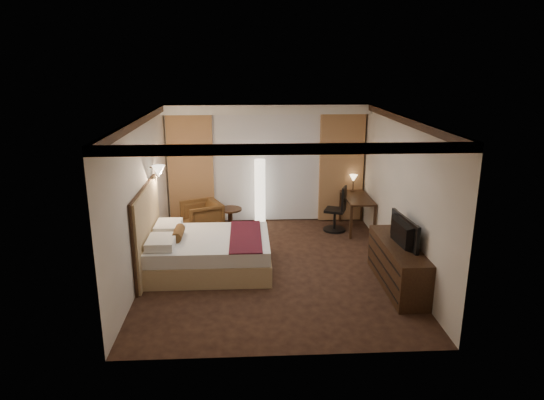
{
  "coord_description": "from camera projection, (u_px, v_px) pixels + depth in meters",
  "views": [
    {
      "loc": [
        -0.46,
        -8.09,
        3.6
      ],
      "look_at": [
        0.0,
        0.4,
        1.15
      ],
      "focal_mm": 32.0,
      "sensor_mm": 36.0,
      "label": 1
    }
  ],
  "objects": [
    {
      "name": "curtain_right_drape",
      "position": [
        341.0,
        168.0,
        11.03
      ],
      "size": [
        1.0,
        0.14,
        2.45
      ],
      "primitive_type": "cube",
      "color": "#9F7148",
      "rests_on": "back_wall"
    },
    {
      "name": "desk",
      "position": [
        357.0,
        213.0,
        10.64
      ],
      "size": [
        0.55,
        1.26,
        0.75
      ],
      "primitive_type": null,
      "color": "black",
      "rests_on": "floor"
    },
    {
      "name": "ceiling",
      "position": [
        273.0,
        117.0,
        8.03
      ],
      "size": [
        4.5,
        5.5,
        0.01
      ],
      "primitive_type": "cube",
      "color": "white",
      "rests_on": "back_wall"
    },
    {
      "name": "crown_molding",
      "position": [
        273.0,
        121.0,
        8.05
      ],
      "size": [
        4.5,
        5.5,
        0.12
      ],
      "primitive_type": null,
      "color": "black",
      "rests_on": "ceiling"
    },
    {
      "name": "side_table",
      "position": [
        230.0,
        221.0,
        10.46
      ],
      "size": [
        0.5,
        0.5,
        0.55
      ],
      "primitive_type": null,
      "color": "black",
      "rests_on": "floor"
    },
    {
      "name": "right_wall",
      "position": [
        401.0,
        193.0,
        8.53
      ],
      "size": [
        0.02,
        5.5,
        2.7
      ],
      "primitive_type": "cube",
      "color": "beige",
      "rests_on": "floor"
    },
    {
      "name": "television",
      "position": [
        399.0,
        227.0,
        7.77
      ],
      "size": [
        0.68,
        1.08,
        0.14
      ],
      "primitive_type": "imported",
      "rotation": [
        0.0,
        0.0,
        1.66
      ],
      "color": "black",
      "rests_on": "dresser"
    },
    {
      "name": "left_wall",
      "position": [
        142.0,
        197.0,
        8.29
      ],
      "size": [
        0.02,
        5.5,
        2.7
      ],
      "primitive_type": "cube",
      "color": "beige",
      "rests_on": "floor"
    },
    {
      "name": "dresser",
      "position": [
        398.0,
        265.0,
        7.96
      ],
      "size": [
        0.5,
        1.9,
        0.74
      ],
      "primitive_type": null,
      "color": "black",
      "rests_on": "floor"
    },
    {
      "name": "curtain_sheer",
      "position": [
        267.0,
        168.0,
        11.0
      ],
      "size": [
        2.48,
        0.04,
        2.45
      ],
      "primitive_type": "cube",
      "color": "silver",
      "rests_on": "back_wall"
    },
    {
      "name": "armchair",
      "position": [
        202.0,
        216.0,
        10.39
      ],
      "size": [
        0.95,
        0.97,
        0.78
      ],
      "primitive_type": "imported",
      "rotation": [
        0.0,
        0.0,
        -1.17
      ],
      "color": "#553819",
      "rests_on": "floor"
    },
    {
      "name": "soffit",
      "position": [
        267.0,
        109.0,
        10.46
      ],
      "size": [
        4.5,
        0.5,
        0.2
      ],
      "primitive_type": "cube",
      "color": "white",
      "rests_on": "ceiling"
    },
    {
      "name": "floor",
      "position": [
        273.0,
        267.0,
        8.78
      ],
      "size": [
        4.5,
        5.5,
        0.01
      ],
      "primitive_type": "cube",
      "color": "black",
      "rests_on": "ground"
    },
    {
      "name": "bed",
      "position": [
        210.0,
        253.0,
        8.61
      ],
      "size": [
        2.13,
        1.66,
        0.62
      ],
      "primitive_type": null,
      "color": "white",
      "rests_on": "floor"
    },
    {
      "name": "back_wall",
      "position": [
        266.0,
        163.0,
        11.05
      ],
      "size": [
        4.5,
        0.02,
        2.7
      ],
      "primitive_type": "cube",
      "color": "beige",
      "rests_on": "floor"
    },
    {
      "name": "desk_lamp",
      "position": [
        353.0,
        184.0,
        10.95
      ],
      "size": [
        0.18,
        0.18,
        0.34
      ],
      "primitive_type": null,
      "color": "#FFD899",
      "rests_on": "desk"
    },
    {
      "name": "wall_sconce",
      "position": [
        159.0,
        171.0,
        8.99
      ],
      "size": [
        0.24,
        0.24,
        0.24
      ],
      "primitive_type": null,
      "color": "white",
      "rests_on": "left_wall"
    },
    {
      "name": "curtain_left_drape",
      "position": [
        191.0,
        170.0,
        10.85
      ],
      "size": [
        1.0,
        0.14,
        2.45
      ],
      "primitive_type": "cube",
      "color": "#9F7148",
      "rests_on": "back_wall"
    },
    {
      "name": "floor_lamp",
      "position": [
        260.0,
        192.0,
        10.83
      ],
      "size": [
        0.32,
        0.32,
        1.53
      ],
      "primitive_type": null,
      "color": "white",
      "rests_on": "floor"
    },
    {
      "name": "headboard",
      "position": [
        147.0,
        231.0,
        8.43
      ],
      "size": [
        0.12,
        1.96,
        1.5
      ],
      "primitive_type": null,
      "color": "tan",
      "rests_on": "floor"
    },
    {
      "name": "office_chair",
      "position": [
        335.0,
        209.0,
        10.53
      ],
      "size": [
        0.63,
        0.63,
        1.01
      ],
      "primitive_type": null,
      "rotation": [
        0.0,
        0.0,
        -0.38
      ],
      "color": "black",
      "rests_on": "floor"
    }
  ]
}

